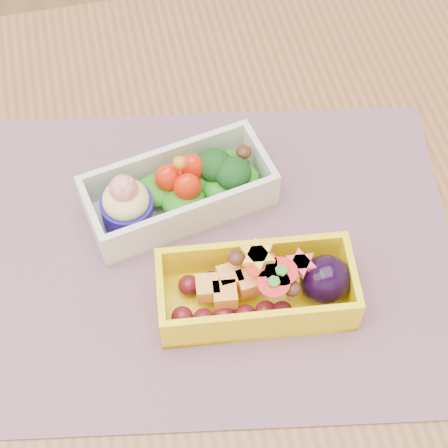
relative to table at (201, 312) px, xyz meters
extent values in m
cube|color=brown|center=(0.00, 0.00, 0.08)|extent=(1.20, 0.80, 0.04)
cube|color=#845B68|center=(0.02, 0.01, 0.10)|extent=(0.51, 0.43, 0.00)
cube|color=silver|center=(0.00, 0.07, 0.13)|extent=(0.19, 0.11, 0.05)
ellipsoid|color=green|center=(0.00, 0.07, 0.12)|extent=(0.18, 0.10, 0.02)
cylinder|color=navy|center=(-0.06, 0.06, 0.13)|extent=(0.05, 0.05, 0.03)
sphere|color=red|center=(-0.06, 0.06, 0.16)|extent=(0.03, 0.03, 0.03)
ellipsoid|color=red|center=(-0.01, 0.08, 0.14)|extent=(0.03, 0.02, 0.03)
ellipsoid|color=red|center=(0.00, 0.07, 0.14)|extent=(0.03, 0.02, 0.03)
ellipsoid|color=red|center=(0.01, 0.09, 0.14)|extent=(0.03, 0.02, 0.03)
sphere|color=orange|center=(0.00, 0.08, 0.17)|extent=(0.01, 0.01, 0.01)
ellipsoid|color=black|center=(0.03, 0.09, 0.14)|extent=(0.04, 0.04, 0.03)
ellipsoid|color=black|center=(0.05, 0.07, 0.14)|extent=(0.04, 0.04, 0.03)
ellipsoid|color=#3F2111|center=(0.07, 0.09, 0.14)|extent=(0.02, 0.02, 0.01)
cube|color=yellow|center=(0.04, -0.05, 0.13)|extent=(0.19, 0.10, 0.05)
ellipsoid|color=#591019|center=(0.01, -0.05, 0.12)|extent=(0.10, 0.06, 0.02)
cube|color=orange|center=(0.02, -0.04, 0.13)|extent=(0.05, 0.04, 0.02)
cone|color=red|center=(0.05, -0.04, 0.14)|extent=(0.03, 0.03, 0.03)
cone|color=red|center=(0.07, -0.05, 0.14)|extent=(0.03, 0.03, 0.03)
cone|color=red|center=(0.06, -0.06, 0.14)|extent=(0.03, 0.03, 0.03)
cylinder|color=yellow|center=(0.05, -0.03, 0.16)|extent=(0.03, 0.03, 0.01)
cylinder|color=#E53F5B|center=(0.08, -0.05, 0.15)|extent=(0.03, 0.03, 0.01)
ellipsoid|color=#3F2111|center=(0.03, -0.03, 0.14)|extent=(0.02, 0.02, 0.01)
ellipsoid|color=#3F2111|center=(0.07, -0.07, 0.14)|extent=(0.02, 0.02, 0.01)
ellipsoid|color=black|center=(0.11, -0.06, 0.13)|extent=(0.05, 0.05, 0.05)
camera|label=1|loc=(-0.05, -0.35, 0.71)|focal=58.85mm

